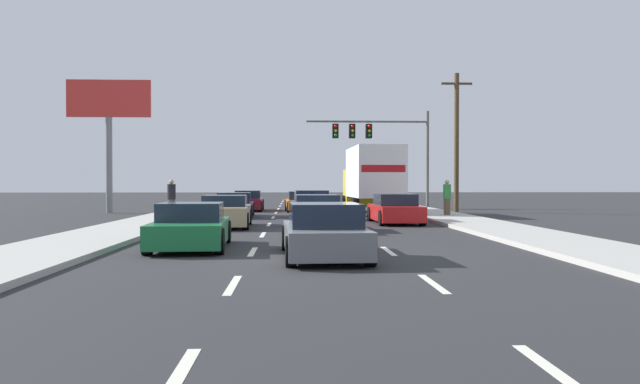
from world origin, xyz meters
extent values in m
plane|color=#2B2B2D|center=(0.00, 25.00, 0.00)|extent=(140.00, 140.00, 0.00)
cube|color=#B2AFA8|center=(6.66, 20.00, 0.07)|extent=(2.82, 80.00, 0.14)
cube|color=#B2AFA8|center=(-6.66, 20.00, 0.07)|extent=(2.82, 80.00, 0.14)
cube|color=silver|center=(-1.70, -8.69, 0.00)|extent=(0.14, 2.00, 0.01)
cube|color=silver|center=(-1.70, -3.69, 0.00)|extent=(0.14, 2.00, 0.01)
cube|color=silver|center=(-1.70, 1.31, 0.00)|extent=(0.14, 2.00, 0.01)
cube|color=silver|center=(-1.70, 6.31, 0.00)|extent=(0.14, 2.00, 0.01)
cube|color=silver|center=(-1.70, 11.31, 0.00)|extent=(0.14, 2.00, 0.01)
cube|color=silver|center=(-1.70, 16.31, 0.00)|extent=(0.14, 2.00, 0.01)
cube|color=silver|center=(-1.70, 21.31, 0.00)|extent=(0.14, 2.00, 0.01)
cube|color=silver|center=(-1.70, 26.31, 0.00)|extent=(0.14, 2.00, 0.01)
cube|color=silver|center=(-1.70, 31.31, 0.00)|extent=(0.14, 2.00, 0.01)
cube|color=silver|center=(-1.70, 36.31, 0.00)|extent=(0.14, 2.00, 0.01)
cube|color=silver|center=(-1.70, 41.31, 0.00)|extent=(0.14, 2.00, 0.01)
cube|color=silver|center=(-1.70, 46.31, 0.00)|extent=(0.14, 2.00, 0.01)
cube|color=silver|center=(1.70, -8.69, 0.00)|extent=(0.14, 2.00, 0.01)
cube|color=silver|center=(1.70, -3.69, 0.00)|extent=(0.14, 2.00, 0.01)
cube|color=silver|center=(1.70, 1.31, 0.00)|extent=(0.14, 2.00, 0.01)
cube|color=silver|center=(1.70, 6.31, 0.00)|extent=(0.14, 2.00, 0.01)
cube|color=silver|center=(1.70, 11.31, 0.00)|extent=(0.14, 2.00, 0.01)
cube|color=silver|center=(1.70, 16.31, 0.00)|extent=(0.14, 2.00, 0.01)
cube|color=silver|center=(1.70, 21.31, 0.00)|extent=(0.14, 2.00, 0.01)
cube|color=silver|center=(1.70, 26.31, 0.00)|extent=(0.14, 2.00, 0.01)
cube|color=silver|center=(1.70, 31.31, 0.00)|extent=(0.14, 2.00, 0.01)
cube|color=silver|center=(1.70, 36.31, 0.00)|extent=(0.14, 2.00, 0.01)
cube|color=silver|center=(1.70, 41.31, 0.00)|extent=(0.14, 2.00, 0.01)
cube|color=silver|center=(1.70, 46.31, 0.00)|extent=(0.14, 2.00, 0.01)
cube|color=maroon|center=(-3.47, 23.87, 0.45)|extent=(1.79, 4.25, 0.62)
cube|color=#192333|center=(-3.47, 23.86, 1.00)|extent=(1.54, 2.13, 0.48)
cylinder|color=black|center=(-4.29, 25.41, 0.32)|extent=(0.23, 0.64, 0.64)
cylinder|color=black|center=(-2.71, 25.44, 0.32)|extent=(0.23, 0.64, 0.64)
cylinder|color=black|center=(-4.23, 22.30, 0.32)|extent=(0.23, 0.64, 0.64)
cylinder|color=black|center=(-2.65, 22.33, 0.32)|extent=(0.23, 0.64, 0.64)
cube|color=#141E4C|center=(-3.65, 16.91, 0.43)|extent=(1.95, 4.42, 0.58)
cube|color=#192333|center=(-3.64, 16.83, 0.97)|extent=(1.65, 1.95, 0.50)
cylinder|color=black|center=(-4.54, 18.50, 0.32)|extent=(0.24, 0.65, 0.64)
cylinder|color=black|center=(-2.87, 18.57, 0.32)|extent=(0.24, 0.65, 0.64)
cylinder|color=black|center=(-4.42, 15.25, 0.32)|extent=(0.24, 0.65, 0.64)
cylinder|color=black|center=(-2.75, 15.31, 0.32)|extent=(0.24, 0.65, 0.64)
cube|color=tan|center=(-3.32, 9.77, 0.48)|extent=(1.96, 4.06, 0.67)
cube|color=#192333|center=(-3.32, 9.78, 1.03)|extent=(1.67, 1.88, 0.43)
cylinder|color=black|center=(-4.23, 11.19, 0.32)|extent=(0.24, 0.65, 0.64)
cylinder|color=black|center=(-2.52, 11.25, 0.32)|extent=(0.24, 0.65, 0.64)
cylinder|color=black|center=(-4.13, 8.29, 0.32)|extent=(0.24, 0.65, 0.64)
cylinder|color=black|center=(-2.42, 8.35, 0.32)|extent=(0.24, 0.65, 0.64)
cube|color=#196B38|center=(-3.37, 2.14, 0.43)|extent=(2.01, 4.10, 0.58)
cube|color=#192333|center=(-3.37, 2.20, 0.96)|extent=(1.68, 1.85, 0.47)
cylinder|color=black|center=(-4.29, 3.55, 0.32)|extent=(0.25, 0.65, 0.64)
cylinder|color=black|center=(-2.60, 3.64, 0.32)|extent=(0.25, 0.65, 0.64)
cylinder|color=black|center=(-4.14, 0.64, 0.32)|extent=(0.25, 0.65, 0.64)
cylinder|color=black|center=(-2.45, 0.73, 0.32)|extent=(0.25, 0.65, 0.64)
cube|color=orange|center=(-0.23, 22.97, 0.42)|extent=(1.96, 4.29, 0.56)
cube|color=#192333|center=(-0.22, 22.78, 0.95)|extent=(1.64, 2.09, 0.50)
cylinder|color=black|center=(-1.12, 24.49, 0.32)|extent=(0.25, 0.65, 0.64)
cylinder|color=black|center=(0.51, 24.57, 0.32)|extent=(0.25, 0.65, 0.64)
cylinder|color=black|center=(-0.97, 21.38, 0.32)|extent=(0.25, 0.65, 0.64)
cylinder|color=black|center=(0.66, 21.46, 0.32)|extent=(0.25, 0.65, 0.64)
cube|color=#1E389E|center=(0.13, 14.75, 0.48)|extent=(1.89, 4.23, 0.69)
cube|color=#192333|center=(0.13, 14.78, 1.10)|extent=(1.58, 1.93, 0.53)
cylinder|color=black|center=(-0.73, 16.25, 0.32)|extent=(0.25, 0.65, 0.64)
cylinder|color=black|center=(0.85, 16.32, 0.32)|extent=(0.25, 0.65, 0.64)
cylinder|color=black|center=(-0.59, 13.19, 0.32)|extent=(0.25, 0.65, 0.64)
cylinder|color=black|center=(0.99, 13.26, 0.32)|extent=(0.25, 0.65, 0.64)
cube|color=#B7BABF|center=(0.14, 8.22, 0.49)|extent=(1.85, 4.06, 0.69)
cube|color=#192333|center=(0.14, 8.16, 1.06)|extent=(1.58, 2.10, 0.45)
cylinder|color=black|center=(-0.71, 9.64, 0.32)|extent=(0.24, 0.65, 0.64)
cylinder|color=black|center=(0.90, 9.70, 0.32)|extent=(0.24, 0.65, 0.64)
cylinder|color=black|center=(-0.62, 6.74, 0.32)|extent=(0.24, 0.65, 0.64)
cylinder|color=black|center=(0.99, 6.79, 0.32)|extent=(0.24, 0.65, 0.64)
cube|color=slate|center=(0.01, 0.09, 0.43)|extent=(1.93, 4.36, 0.59)
cube|color=#192333|center=(0.02, -0.15, 0.99)|extent=(1.63, 2.08, 0.53)
cylinder|color=black|center=(-0.87, 1.64, 0.32)|extent=(0.25, 0.65, 0.64)
cylinder|color=black|center=(0.76, 1.71, 0.32)|extent=(0.25, 0.65, 0.64)
cylinder|color=black|center=(-0.74, -1.54, 0.32)|extent=(0.25, 0.65, 0.64)
cylinder|color=black|center=(0.90, -1.47, 0.32)|extent=(0.25, 0.65, 0.64)
cube|color=white|center=(3.62, 18.66, 2.28)|extent=(2.59, 5.63, 2.66)
cube|color=red|center=(3.70, 15.91, 2.41)|extent=(2.18, 0.10, 0.36)
cube|color=yellow|center=(3.51, 22.43, 1.40)|extent=(2.39, 2.04, 2.20)
cylinder|color=black|center=(2.35, 22.40, 0.48)|extent=(0.33, 0.97, 0.96)
cylinder|color=black|center=(4.67, 22.46, 0.48)|extent=(0.33, 0.97, 0.96)
cylinder|color=black|center=(2.49, 17.52, 0.48)|extent=(0.33, 0.97, 0.96)
cylinder|color=black|center=(4.81, 17.59, 0.48)|extent=(0.33, 0.97, 0.96)
cube|color=red|center=(3.60, 11.77, 0.45)|extent=(1.85, 4.19, 0.63)
cube|color=#192333|center=(3.60, 11.80, 1.01)|extent=(1.60, 2.13, 0.48)
cylinder|color=black|center=(2.74, 13.28, 0.32)|extent=(0.23, 0.64, 0.64)
cylinder|color=black|center=(4.38, 13.32, 0.32)|extent=(0.23, 0.64, 0.64)
cylinder|color=black|center=(2.81, 10.23, 0.32)|extent=(0.23, 0.64, 0.64)
cylinder|color=black|center=(4.45, 10.27, 0.32)|extent=(0.23, 0.64, 0.64)
cylinder|color=#595B56|center=(8.39, 27.44, 3.29)|extent=(0.20, 0.20, 6.58)
cylinder|color=#595B56|center=(4.28, 27.44, 5.85)|extent=(8.22, 0.14, 0.14)
cube|color=black|center=(4.38, 27.44, 5.20)|extent=(0.40, 0.56, 0.95)
sphere|color=red|center=(4.38, 27.13, 5.50)|extent=(0.20, 0.20, 0.20)
sphere|color=orange|center=(4.38, 27.13, 5.20)|extent=(0.20, 0.20, 0.20)
sphere|color=green|center=(4.38, 27.13, 4.90)|extent=(0.20, 0.20, 0.20)
cube|color=black|center=(3.25, 27.44, 5.20)|extent=(0.40, 0.56, 0.95)
sphere|color=red|center=(3.25, 27.13, 5.50)|extent=(0.20, 0.20, 0.20)
sphere|color=orange|center=(3.25, 27.13, 5.20)|extent=(0.20, 0.20, 0.20)
sphere|color=green|center=(3.25, 27.13, 4.90)|extent=(0.20, 0.20, 0.20)
cube|color=black|center=(2.12, 27.44, 5.20)|extent=(0.40, 0.56, 0.95)
sphere|color=red|center=(2.12, 27.13, 5.50)|extent=(0.20, 0.20, 0.20)
sphere|color=orange|center=(2.12, 27.13, 5.20)|extent=(0.20, 0.20, 0.20)
sphere|color=green|center=(2.12, 27.13, 4.90)|extent=(0.20, 0.20, 0.20)
cylinder|color=brown|center=(8.77, 21.40, 4.03)|extent=(0.28, 0.28, 8.07)
cube|color=brown|center=(8.77, 21.40, 7.47)|extent=(1.80, 0.12, 0.12)
cylinder|color=slate|center=(-11.11, 21.25, 2.71)|extent=(0.36, 0.36, 5.43)
cube|color=red|center=(-11.11, 21.25, 6.47)|extent=(4.68, 0.20, 2.09)
cylinder|color=brown|center=(6.84, 15.90, 0.54)|extent=(0.32, 0.32, 0.80)
cylinder|color=#338C3F|center=(6.84, 15.90, 1.29)|extent=(0.38, 0.38, 0.70)
sphere|color=tan|center=(6.84, 15.90, 1.76)|extent=(0.22, 0.22, 0.22)
cylinder|color=#3F3F42|center=(-6.36, 14.80, 0.54)|extent=(0.32, 0.32, 0.81)
cylinder|color=black|center=(-6.36, 14.80, 1.30)|extent=(0.38, 0.38, 0.71)
sphere|color=tan|center=(-6.36, 14.80, 1.76)|extent=(0.22, 0.22, 0.22)
camera|label=1|loc=(-0.67, -14.09, 1.72)|focal=34.67mm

